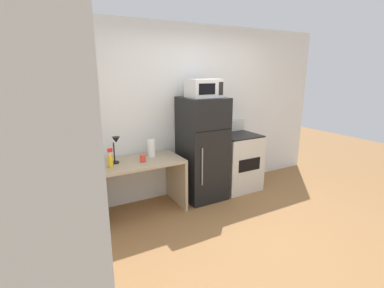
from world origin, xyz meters
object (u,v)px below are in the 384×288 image
at_px(microwave, 204,88).
at_px(oven_range, 237,161).
at_px(paper_towel_roll, 152,148).
at_px(refrigerator, 202,149).
at_px(coffee_mug, 143,158).
at_px(spray_bottle, 110,160).
at_px(desk, 139,176).
at_px(desk_lamp, 116,145).

xyz_separation_m(microwave, oven_range, (0.69, 0.03, -1.21)).
bearing_deg(paper_towel_roll, refrigerator, -6.80).
bearing_deg(oven_range, coffee_mug, -176.71).
height_order(coffee_mug, spray_bottle, spray_bottle).
bearing_deg(oven_range, spray_bottle, -176.78).
bearing_deg(desk, microwave, -0.80).
xyz_separation_m(desk_lamp, paper_towel_roll, (0.51, 0.06, -0.12)).
height_order(paper_towel_roll, spray_bottle, spray_bottle).
bearing_deg(coffee_mug, oven_range, 3.29).
bearing_deg(paper_towel_roll, microwave, -8.33).
bearing_deg(desk, spray_bottle, -165.72).
xyz_separation_m(spray_bottle, microwave, (1.40, 0.08, 0.83)).
distance_m(desk, coffee_mug, 0.29).
xyz_separation_m(desk_lamp, coffee_mug, (0.32, -0.11, -0.19)).
height_order(desk_lamp, paper_towel_roll, desk_lamp).
relative_size(coffee_mug, spray_bottle, 0.38).
height_order(desk, spray_bottle, spray_bottle).
relative_size(coffee_mug, paper_towel_roll, 0.40).
distance_m(spray_bottle, microwave, 1.63).
bearing_deg(desk, refrigerator, 0.39).
xyz_separation_m(desk, refrigerator, (1.02, 0.01, 0.25)).
bearing_deg(desk_lamp, microwave, -2.36).
bearing_deg(coffee_mug, desk_lamp, 160.22).
bearing_deg(desk_lamp, spray_bottle, -128.72).
height_order(paper_towel_roll, refrigerator, refrigerator).
distance_m(desk, desk_lamp, 0.54).
distance_m(paper_towel_roll, oven_range, 1.52).
distance_m(refrigerator, microwave, 0.91).
bearing_deg(paper_towel_roll, desk, -157.32).
relative_size(coffee_mug, oven_range, 0.09).
xyz_separation_m(desk_lamp, oven_range, (1.98, -0.02, -0.52)).
height_order(spray_bottle, oven_range, oven_range).
relative_size(paper_towel_roll, microwave, 0.52).
distance_m(desk, paper_towel_roll, 0.43).
relative_size(desk, paper_towel_roll, 4.96).
bearing_deg(spray_bottle, desk, 14.28).
distance_m(coffee_mug, microwave, 1.32).
xyz_separation_m(desk, microwave, (1.02, -0.01, 1.15)).
xyz_separation_m(desk_lamp, microwave, (1.29, -0.05, 0.69)).
relative_size(desk_lamp, microwave, 0.77).
relative_size(coffee_mug, microwave, 0.21).
bearing_deg(spray_bottle, desk_lamp, 51.28).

